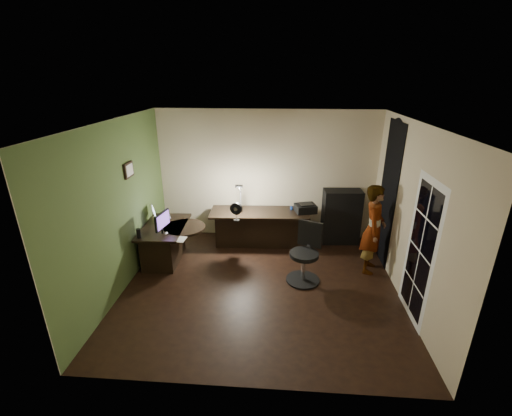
# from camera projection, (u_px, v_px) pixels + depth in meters

# --- Properties ---
(floor) EXTENTS (4.50, 4.00, 0.01)m
(floor) POSITION_uv_depth(u_px,v_px,m) (260.00, 287.00, 5.75)
(floor) COLOR black
(floor) RESTS_ON ground
(ceiling) EXTENTS (4.50, 4.00, 0.01)m
(ceiling) POSITION_uv_depth(u_px,v_px,m) (261.00, 122.00, 4.76)
(ceiling) COLOR silver
(ceiling) RESTS_ON floor
(wall_back) EXTENTS (4.50, 0.01, 2.70)m
(wall_back) POSITION_uv_depth(u_px,v_px,m) (267.00, 176.00, 7.11)
(wall_back) COLOR beige
(wall_back) RESTS_ON floor
(wall_front) EXTENTS (4.50, 0.01, 2.70)m
(wall_front) POSITION_uv_depth(u_px,v_px,m) (248.00, 288.00, 3.39)
(wall_front) COLOR beige
(wall_front) RESTS_ON floor
(wall_left) EXTENTS (0.01, 4.00, 2.70)m
(wall_left) POSITION_uv_depth(u_px,v_px,m) (119.00, 208.00, 5.41)
(wall_left) COLOR beige
(wall_left) RESTS_ON floor
(wall_right) EXTENTS (0.01, 4.00, 2.70)m
(wall_right) POSITION_uv_depth(u_px,v_px,m) (411.00, 216.00, 5.10)
(wall_right) COLOR beige
(wall_right) RESTS_ON floor
(green_wall_overlay) EXTENTS (0.00, 4.00, 2.70)m
(green_wall_overlay) POSITION_uv_depth(u_px,v_px,m) (120.00, 208.00, 5.41)
(green_wall_overlay) COLOR #48612E
(green_wall_overlay) RESTS_ON floor
(arched_doorway) EXTENTS (0.01, 0.90, 2.60)m
(arched_doorway) POSITION_uv_depth(u_px,v_px,m) (388.00, 194.00, 6.18)
(arched_doorway) COLOR black
(arched_doorway) RESTS_ON floor
(french_door) EXTENTS (0.02, 0.92, 2.10)m
(french_door) POSITION_uv_depth(u_px,v_px,m) (420.00, 252.00, 4.70)
(french_door) COLOR white
(french_door) RESTS_ON floor
(framed_picture) EXTENTS (0.04, 0.30, 0.25)m
(framed_picture) POSITION_uv_depth(u_px,v_px,m) (128.00, 170.00, 5.64)
(framed_picture) COLOR black
(framed_picture) RESTS_ON wall_left
(desk_left) EXTENTS (0.82, 1.27, 0.71)m
(desk_left) POSITION_uv_depth(u_px,v_px,m) (166.00, 243.00, 6.44)
(desk_left) COLOR black
(desk_left) RESTS_ON floor
(desk_right) EXTENTS (2.00, 0.78, 0.74)m
(desk_right) POSITION_uv_depth(u_px,v_px,m) (259.00, 228.00, 7.02)
(desk_right) COLOR black
(desk_right) RESTS_ON floor
(cabinet) EXTENTS (0.78, 0.43, 1.14)m
(cabinet) POSITION_uv_depth(u_px,v_px,m) (341.00, 217.00, 7.08)
(cabinet) COLOR black
(cabinet) RESTS_ON floor
(laptop_stand) EXTENTS (0.29, 0.26, 0.10)m
(laptop_stand) POSITION_uv_depth(u_px,v_px,m) (162.00, 220.00, 6.47)
(laptop_stand) COLOR silver
(laptop_stand) RESTS_ON desk_left
(laptop) EXTENTS (0.41, 0.40, 0.22)m
(laptop) POSITION_uv_depth(u_px,v_px,m) (161.00, 212.00, 6.41)
(laptop) COLOR silver
(laptop) RESTS_ON laptop_stand
(monitor) EXTENTS (0.17, 0.46, 0.30)m
(monitor) POSITION_uv_depth(u_px,v_px,m) (162.00, 226.00, 5.97)
(monitor) COLOR black
(monitor) RESTS_ON desk_left
(mouse) EXTENTS (0.08, 0.10, 0.03)m
(mouse) POSITION_uv_depth(u_px,v_px,m) (166.00, 233.00, 6.02)
(mouse) COLOR silver
(mouse) RESTS_ON desk_left
(phone) EXTENTS (0.11, 0.15, 0.01)m
(phone) POSITION_uv_depth(u_px,v_px,m) (192.00, 226.00, 6.36)
(phone) COLOR black
(phone) RESTS_ON desk_left
(pen) EXTENTS (0.05, 0.14, 0.01)m
(pen) POSITION_uv_depth(u_px,v_px,m) (162.00, 233.00, 6.06)
(pen) COLOR black
(pen) RESTS_ON desk_left
(speaker) EXTENTS (0.09, 0.09, 0.19)m
(speaker) POSITION_uv_depth(u_px,v_px,m) (139.00, 234.00, 5.83)
(speaker) COLOR black
(speaker) RESTS_ON desk_left
(notepad) EXTENTS (0.18, 0.23, 0.01)m
(notepad) POSITION_uv_depth(u_px,v_px,m) (181.00, 239.00, 5.82)
(notepad) COLOR silver
(notepad) RESTS_ON desk_left
(desk_fan) EXTENTS (0.26, 0.19, 0.36)m
(desk_fan) POSITION_uv_depth(u_px,v_px,m) (236.00, 212.00, 6.42)
(desk_fan) COLOR black
(desk_fan) RESTS_ON desk_right
(headphones) EXTENTS (0.23, 0.15, 0.10)m
(headphones) POSITION_uv_depth(u_px,v_px,m) (296.00, 208.00, 6.97)
(headphones) COLOR navy
(headphones) RESTS_ON desk_right
(printer) EXTENTS (0.47, 0.41, 0.18)m
(printer) POSITION_uv_depth(u_px,v_px,m) (305.00, 208.00, 6.84)
(printer) COLOR black
(printer) RESTS_ON desk_right
(desk_lamp) EXTENTS (0.27, 0.35, 0.68)m
(desk_lamp) POSITION_uv_depth(u_px,v_px,m) (241.00, 196.00, 6.76)
(desk_lamp) COLOR black
(desk_lamp) RESTS_ON desk_right
(office_chair) EXTENTS (0.76, 0.76, 1.03)m
(office_chair) POSITION_uv_depth(u_px,v_px,m) (304.00, 254.00, 5.72)
(office_chair) COLOR black
(office_chair) RESTS_ON floor
(person) EXTENTS (0.54, 0.66, 1.61)m
(person) POSITION_uv_depth(u_px,v_px,m) (373.00, 229.00, 5.95)
(person) COLOR #D8A88C
(person) RESTS_ON floor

